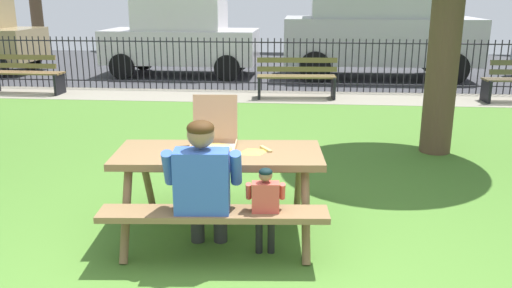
# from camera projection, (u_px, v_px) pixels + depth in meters

# --- Properties ---
(ground) EXTENTS (28.00, 12.41, 0.02)m
(ground) POSITION_uv_depth(u_px,v_px,m) (254.00, 192.00, 5.84)
(ground) COLOR #4B792D
(cobblestone_walkway) EXTENTS (28.00, 1.40, 0.01)m
(cobblestone_walkway) POSITION_uv_depth(u_px,v_px,m) (279.00, 97.00, 11.11)
(cobblestone_walkway) COLOR gray
(street_asphalt) EXTENTS (28.00, 7.76, 0.01)m
(street_asphalt) POSITION_uv_depth(u_px,v_px,m) (286.00, 67.00, 15.49)
(street_asphalt) COLOR #38383D
(picnic_table_foreground) EXTENTS (1.91, 1.62, 0.79)m
(picnic_table_foreground) POSITION_uv_depth(u_px,v_px,m) (219.00, 170.00, 4.69)
(picnic_table_foreground) COLOR olive
(picnic_table_foreground) RESTS_ON ground
(pizza_box_open) EXTENTS (0.43, 0.46, 0.46)m
(pizza_box_open) POSITION_uv_depth(u_px,v_px,m) (214.00, 139.00, 4.70)
(pizza_box_open) COLOR tan
(pizza_box_open) RESTS_ON picnic_table_foreground
(pizza_slice_on_table) EXTENTS (0.32, 0.29, 0.02)m
(pizza_slice_on_table) POSITION_uv_depth(u_px,v_px,m) (256.00, 151.00, 4.63)
(pizza_slice_on_table) COLOR #E1CF4A
(pizza_slice_on_table) RESTS_ON picnic_table_foreground
(adult_at_table) EXTENTS (0.62, 0.61, 1.19)m
(adult_at_table) POSITION_uv_depth(u_px,v_px,m) (203.00, 183.00, 4.19)
(adult_at_table) COLOR #2D2D2D
(adult_at_table) RESTS_ON ground
(child_at_table) EXTENTS (0.31, 0.31, 0.82)m
(child_at_table) POSITION_uv_depth(u_px,v_px,m) (265.00, 204.00, 4.20)
(child_at_table) COLOR black
(child_at_table) RESTS_ON ground
(iron_fence_streetside) EXTENTS (22.83, 0.03, 1.15)m
(iron_fence_streetside) POSITION_uv_depth(u_px,v_px,m) (281.00, 64.00, 11.61)
(iron_fence_streetside) COLOR black
(iron_fence_streetside) RESTS_ON ground
(park_bench_left) EXTENTS (1.61, 0.51, 0.85)m
(park_bench_left) POSITION_uv_depth(u_px,v_px,m) (25.00, 74.00, 11.33)
(park_bench_left) COLOR olive
(park_bench_left) RESTS_ON ground
(park_bench_center) EXTENTS (1.62, 0.56, 0.85)m
(park_bench_center) POSITION_uv_depth(u_px,v_px,m) (296.00, 78.00, 10.83)
(park_bench_center) COLOR brown
(park_bench_center) RESTS_ON ground
(parked_car_left) EXTENTS (3.93, 1.89, 1.98)m
(parked_car_left) POSITION_uv_depth(u_px,v_px,m) (181.00, 36.00, 13.71)
(parked_car_left) COLOR silver
(parked_car_left) RESTS_ON ground
(parked_car_center) EXTENTS (4.70, 2.08, 2.46)m
(parked_car_center) POSITION_uv_depth(u_px,v_px,m) (380.00, 26.00, 13.19)
(parked_car_center) COLOR #B8B5BB
(parked_car_center) RESTS_ON ground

